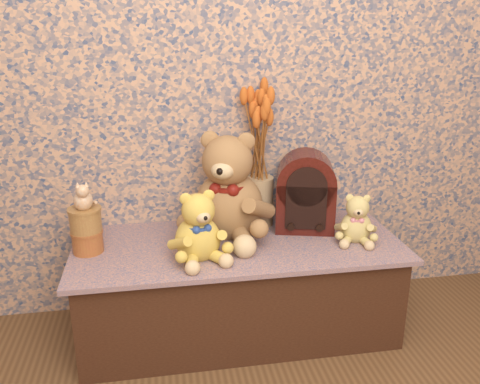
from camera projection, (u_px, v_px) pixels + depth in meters
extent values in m
cube|color=#374A70|center=(226.00, 22.00, 2.09)|extent=(3.00, 0.10, 2.60)
cube|color=#3C4C7C|center=(238.00, 286.00, 2.17)|extent=(1.37, 0.59, 0.42)
cylinder|color=tan|center=(258.00, 201.00, 2.26)|extent=(0.15, 0.15, 0.22)
cylinder|color=#B48434|center=(88.00, 242.00, 2.00)|extent=(0.16, 0.16, 0.09)
cylinder|color=tan|center=(85.00, 220.00, 1.97)|extent=(0.15, 0.15, 0.10)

